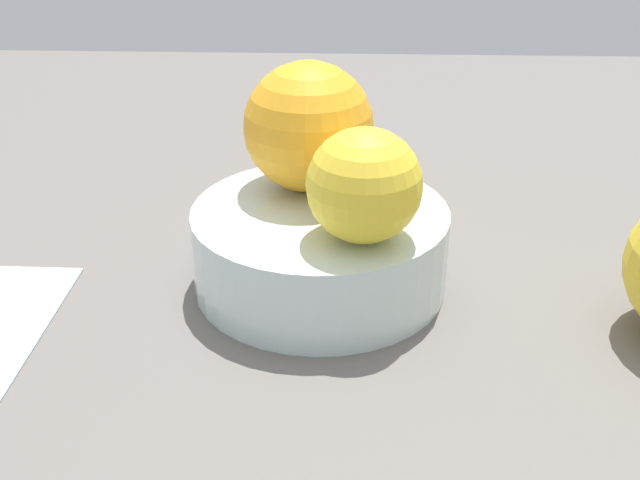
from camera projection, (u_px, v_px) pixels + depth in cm
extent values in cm
cube|color=#66605B|center=(320.00, 296.00, 50.35)|extent=(110.00, 110.00, 2.00)
cylinder|color=silver|center=(320.00, 278.00, 49.69)|extent=(9.65, 9.65, 0.80)
cylinder|color=silver|center=(320.00, 247.00, 48.67)|extent=(15.56, 15.56, 5.11)
sphere|color=#F9A823|center=(308.00, 127.00, 48.57)|extent=(8.04, 8.04, 8.04)
sphere|color=yellow|center=(364.00, 185.00, 42.84)|extent=(6.40, 6.40, 6.40)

